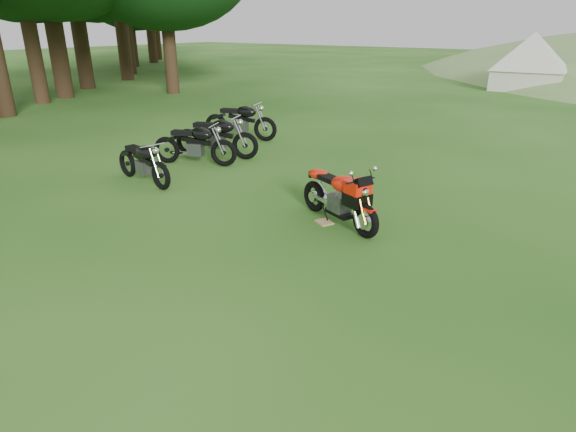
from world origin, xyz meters
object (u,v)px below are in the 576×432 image
Objects in this scene: tent_left at (531,61)px; sport_motorcycle at (339,192)px; vintage_moto_a at (143,161)px; vintage_moto_c at (216,135)px; vintage_moto_b at (194,143)px; vintage_moto_d at (240,120)px; plywood_board at (324,222)px.

sport_motorcycle is at bearing -90.90° from tent_left.
vintage_moto_a is 0.86× the size of vintage_moto_c.
sport_motorcycle is at bearing 13.71° from vintage_moto_a.
vintage_moto_a is 0.92× the size of vintage_moto_b.
sport_motorcycle is 6.27m from vintage_moto_d.
plywood_board is at bearing -54.29° from vintage_moto_d.
sport_motorcycle is 19.69m from tent_left.
vintage_moto_b is 0.75m from vintage_moto_c.
vintage_moto_d reaches higher than vintage_moto_c.
sport_motorcycle is at bearing -52.47° from vintage_moto_d.
sport_motorcycle is 0.87× the size of vintage_moto_c.
vintage_moto_b is (-4.10, 1.20, 0.48)m from plywood_board.
vintage_moto_d is at bearing 111.67° from vintage_moto_a.
sport_motorcycle is 0.57× the size of tent_left.
vintage_moto_a is 4.16m from vintage_moto_d.
tent_left is (-0.91, 19.76, 1.29)m from plywood_board.
vintage_moto_c is at bearing -83.05° from vintage_moto_d.
vintage_moto_a is at bearing -152.45° from sport_motorcycle.
vintage_moto_b is at bearing -103.85° from tent_left.
vintage_moto_c is at bearing 70.27° from vintage_moto_b.
tent_left is at bearing 114.66° from sport_motorcycle.
vintage_moto_b is 18.85m from tent_left.
sport_motorcycle is 6.45× the size of plywood_board.
vintage_moto_c reaches higher than plywood_board.
vintage_moto_c is (-4.16, 1.94, 0.51)m from plywood_board.
vintage_moto_a is at bearing -105.44° from vintage_moto_c.
sport_motorcycle reaches higher than plywood_board.
vintage_moto_d reaches higher than vintage_moto_a.
tent_left reaches higher than vintage_moto_c.
tent_left is (3.19, 18.56, 0.81)m from vintage_moto_b.
vintage_moto_c is 1.94m from vintage_moto_d.
vintage_moto_a is at bearing -108.20° from vintage_moto_b.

